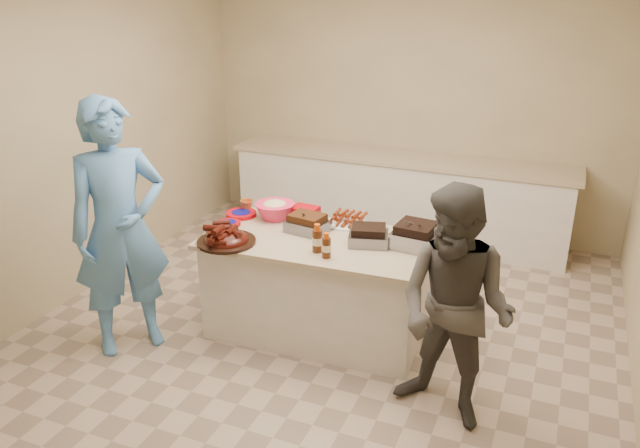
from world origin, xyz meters
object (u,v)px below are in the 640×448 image
at_px(bbq_bottle_b, 326,257).
at_px(guest_gray, 445,414).
at_px(rib_platter, 227,243).
at_px(bbq_bottle_a, 317,252).
at_px(roasting_pan, 415,246).
at_px(coleslaw_bowl, 275,218).
at_px(island, 318,331).
at_px(guest_blue, 135,343).
at_px(mustard_bottle, 313,229).
at_px(plastic_cup, 247,212).

xyz_separation_m(bbq_bottle_b, guest_gray, (0.97, -0.34, -0.81)).
distance_m(rib_platter, bbq_bottle_a, 0.69).
xyz_separation_m(roasting_pan, coleslaw_bowl, (-1.19, 0.12, 0.00)).
xyz_separation_m(island, guest_blue, (-1.25, -0.70, 0.00)).
relative_size(coleslaw_bowl, guest_gray, 0.21).
bearing_deg(bbq_bottle_a, mustard_bottle, 116.67).
bearing_deg(guest_gray, island, 168.59).
bearing_deg(bbq_bottle_a, bbq_bottle_b, -34.29).
height_order(rib_platter, roasting_pan, rib_platter).
xyz_separation_m(rib_platter, bbq_bottle_a, (0.68, 0.11, 0.00)).
relative_size(bbq_bottle_b, guest_gray, 0.12).
distance_m(bbq_bottle_a, plastic_cup, 1.01).
relative_size(coleslaw_bowl, mustard_bottle, 2.62).
bearing_deg(island, rib_platter, -153.13).
bearing_deg(guest_gray, bbq_bottle_b, 177.66).
bearing_deg(coleslaw_bowl, roasting_pan, -5.74).
height_order(coleslaw_bowl, guest_gray, coleslaw_bowl).
height_order(island, plastic_cup, plastic_cup).
bearing_deg(mustard_bottle, guest_blue, -142.72).
bearing_deg(island, bbq_bottle_b, -59.01).
relative_size(island, bbq_bottle_b, 9.18).
bearing_deg(island, coleslaw_bowl, 149.68).
bearing_deg(guest_gray, coleslaw_bowl, 168.65).
distance_m(rib_platter, mustard_bottle, 0.70).
bearing_deg(plastic_cup, guest_blue, -115.48).
xyz_separation_m(rib_platter, coleslaw_bowl, (0.11, 0.59, 0.00)).
distance_m(plastic_cup, guest_gray, 2.29).
bearing_deg(roasting_pan, mustard_bottle, -176.46).
height_order(island, coleslaw_bowl, coleslaw_bowl).
distance_m(roasting_pan, plastic_cup, 1.49).
bearing_deg(bbq_bottle_a, island, 112.14).
relative_size(island, mustard_bottle, 13.77).
relative_size(plastic_cup, guest_gray, 0.07).
xyz_separation_m(rib_platter, roasting_pan, (1.31, 0.47, 0.00)).
height_order(roasting_pan, coleslaw_bowl, coleslaw_bowl).
distance_m(island, plastic_cup, 1.16).
xyz_separation_m(plastic_cup, guest_gray, (1.92, -0.93, -0.81)).
distance_m(rib_platter, guest_blue, 1.10).
height_order(roasting_pan, mustard_bottle, same).
bearing_deg(roasting_pan, bbq_bottle_a, -144.49).
bearing_deg(mustard_bottle, island, -58.06).
xyz_separation_m(island, bbq_bottle_b, (0.19, -0.28, 0.81)).
relative_size(rib_platter, guest_blue, 0.23).
xyz_separation_m(rib_platter, guest_gray, (1.75, -0.29, -0.81)).
distance_m(island, mustard_bottle, 0.83).
bearing_deg(roasting_pan, island, -163.21).
bearing_deg(roasting_pan, bbq_bottle_b, -135.51).
distance_m(rib_platter, bbq_bottle_b, 0.78).
relative_size(bbq_bottle_b, guest_blue, 0.10).
bearing_deg(bbq_bottle_b, guest_blue, -163.95).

